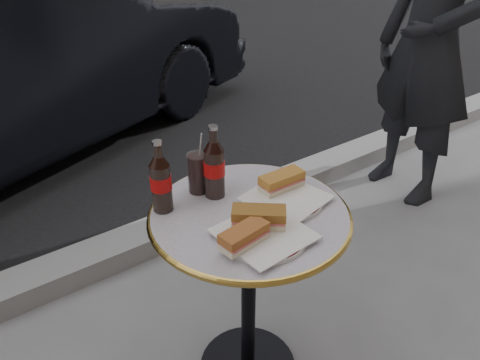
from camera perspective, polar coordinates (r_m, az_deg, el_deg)
curb at (r=2.47m, az=-11.77°, el=-7.25°), size 40.00×0.20×0.12m
bistro_table at (r=1.66m, az=1.05°, el=-14.33°), size 0.62×0.62×0.73m
plate_left at (r=1.32m, az=2.93°, el=-6.82°), size 0.27×0.27×0.01m
plate_right at (r=1.47m, az=5.60°, el=-2.43°), size 0.24×0.24×0.01m
sandwich_left_a at (r=1.26m, az=0.50°, el=-6.97°), size 0.15×0.08×0.05m
sandwich_left_b at (r=1.33m, az=2.29°, el=-4.64°), size 0.16×0.15×0.05m
sandwich_right at (r=1.50m, az=5.10°, el=-0.23°), size 0.15×0.07×0.05m
cola_bottle_left at (r=1.39m, az=-9.69°, el=0.45°), size 0.09×0.09×0.23m
cola_bottle_right at (r=1.44m, az=-3.18°, el=2.25°), size 0.07×0.07×0.24m
cola_glass at (r=1.50m, az=-5.17°, el=0.86°), size 0.07×0.07×0.13m
pedestrian at (r=2.78m, az=22.26°, el=14.93°), size 0.46×0.67×1.78m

